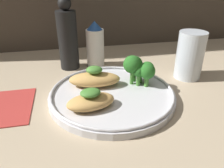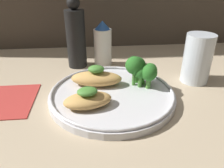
{
  "view_description": "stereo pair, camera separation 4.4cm",
  "coord_description": "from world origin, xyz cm",
  "px_view_note": "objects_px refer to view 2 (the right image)",
  "views": [
    {
      "loc": [
        -8.15,
        -38.51,
        24.04
      ],
      "look_at": [
        0.0,
        0.0,
        3.4
      ],
      "focal_mm": 35.0,
      "sensor_mm": 36.0,
      "label": 1
    },
    {
      "loc": [
        -3.76,
        -39.18,
        24.04
      ],
      "look_at": [
        0.0,
        0.0,
        3.4
      ],
      "focal_mm": 35.0,
      "sensor_mm": 36.0,
      "label": 2
    }
  ],
  "objects_px": {
    "plate": "(112,94)",
    "pepper_grinder": "(76,37)",
    "broccoli_bunch": "(141,69)",
    "sauce_bottle": "(103,45)",
    "drinking_glass": "(197,59)"
  },
  "relations": [
    {
      "from": "drinking_glass",
      "to": "broccoli_bunch",
      "type": "bearing_deg",
      "value": -166.26
    },
    {
      "from": "pepper_grinder",
      "to": "sauce_bottle",
      "type": "bearing_deg",
      "value": 0.0
    },
    {
      "from": "pepper_grinder",
      "to": "drinking_glass",
      "type": "height_order",
      "value": "pepper_grinder"
    },
    {
      "from": "sauce_bottle",
      "to": "pepper_grinder",
      "type": "height_order",
      "value": "pepper_grinder"
    },
    {
      "from": "broccoli_bunch",
      "to": "pepper_grinder",
      "type": "bearing_deg",
      "value": 132.68
    },
    {
      "from": "pepper_grinder",
      "to": "drinking_glass",
      "type": "relative_size",
      "value": 1.61
    },
    {
      "from": "sauce_bottle",
      "to": "plate",
      "type": "bearing_deg",
      "value": -87.64
    },
    {
      "from": "plate",
      "to": "broccoli_bunch",
      "type": "xyz_separation_m",
      "value": [
        0.07,
        0.03,
        0.04
      ]
    },
    {
      "from": "plate",
      "to": "pepper_grinder",
      "type": "relative_size",
      "value": 1.41
    },
    {
      "from": "broccoli_bunch",
      "to": "sauce_bottle",
      "type": "xyz_separation_m",
      "value": [
        -0.07,
        0.16,
        0.01
      ]
    },
    {
      "from": "broccoli_bunch",
      "to": "pepper_grinder",
      "type": "relative_size",
      "value": 0.38
    },
    {
      "from": "broccoli_bunch",
      "to": "pepper_grinder",
      "type": "xyz_separation_m",
      "value": [
        -0.14,
        0.16,
        0.03
      ]
    },
    {
      "from": "sauce_bottle",
      "to": "broccoli_bunch",
      "type": "bearing_deg",
      "value": -64.95
    },
    {
      "from": "plate",
      "to": "sauce_bottle",
      "type": "height_order",
      "value": "sauce_bottle"
    },
    {
      "from": "plate",
      "to": "pepper_grinder",
      "type": "xyz_separation_m",
      "value": [
        -0.08,
        0.19,
        0.07
      ]
    }
  ]
}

